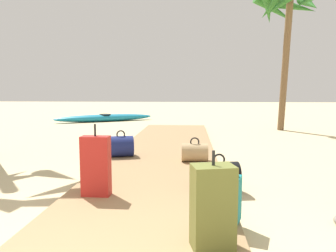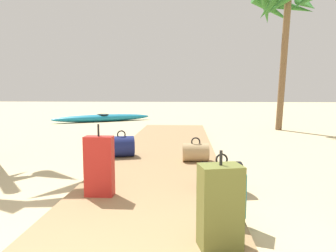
% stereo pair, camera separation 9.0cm
% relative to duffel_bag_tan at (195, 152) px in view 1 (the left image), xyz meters
% --- Properties ---
extents(ground_plane, '(60.00, 60.00, 0.00)m').
position_rel_duffel_bag_tan_xyz_m(ground_plane, '(-0.59, -0.17, -0.24)').
color(ground_plane, '#CCB789').
extents(boardwalk, '(1.98, 9.91, 0.08)m').
position_rel_duffel_bag_tan_xyz_m(boardwalk, '(-0.59, 0.82, -0.20)').
color(boardwalk, '#9E7A51').
rests_on(boardwalk, ground).
extents(duffel_bag_tan, '(0.46, 0.33, 0.43)m').
position_rel_duffel_bag_tan_xyz_m(duffel_bag_tan, '(0.00, 0.00, 0.00)').
color(duffel_bag_tan, tan).
rests_on(duffel_bag_tan, boardwalk).
extents(suitcase_red, '(0.33, 0.17, 0.85)m').
position_rel_duffel_bag_tan_xyz_m(suitcase_red, '(-1.18, -1.90, 0.20)').
color(suitcase_red, red).
rests_on(suitcase_red, boardwalk).
extents(duffel_bag_navy, '(0.55, 0.50, 0.50)m').
position_rel_duffel_bag_tan_xyz_m(duffel_bag_navy, '(-1.38, 0.32, 0.03)').
color(duffel_bag_navy, navy).
rests_on(duffel_bag_navy, boardwalk).
extents(suitcase_olive, '(0.37, 0.30, 0.78)m').
position_rel_duffel_bag_tan_xyz_m(suitcase_olive, '(0.11, -3.07, 0.17)').
color(suitcase_olive, olive).
rests_on(suitcase_olive, boardwalk).
extents(duffel_bag_black, '(0.55, 0.40, 0.44)m').
position_rel_duffel_bag_tan_xyz_m(duffel_bag_black, '(0.29, -1.47, 0.01)').
color(duffel_bag_black, black).
rests_on(duffel_bag_black, boardwalk).
extents(backpack_teal, '(0.34, 0.31, 0.50)m').
position_rel_duffel_bag_tan_xyz_m(backpack_teal, '(0.26, -2.53, 0.10)').
color(backpack_teal, '#197A7F').
rests_on(backpack_teal, boardwalk).
extents(palm_tree_far_right, '(2.13, 2.28, 4.51)m').
position_rel_duffel_bag_tan_xyz_m(palm_tree_far_right, '(2.93, 5.03, 3.49)').
color(palm_tree_far_right, brown).
rests_on(palm_tree_far_right, ground).
extents(kayak, '(3.93, 2.61, 0.31)m').
position_rel_duffel_bag_tan_xyz_m(kayak, '(-3.70, 7.69, -0.09)').
color(kayak, teal).
rests_on(kayak, ground).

